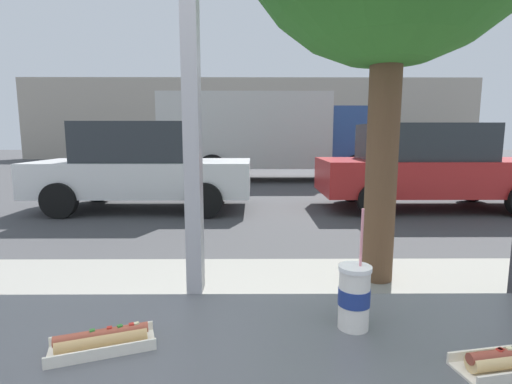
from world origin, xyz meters
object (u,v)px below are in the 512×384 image
Objects in this scene: hotdog_tray_far at (102,340)px; parked_car_white at (143,166)px; soda_cup_right at (354,296)px; parked_car_red at (427,166)px; box_truck at (269,133)px.

parked_car_white is (-1.82, 6.78, -0.12)m from hotdog_tray_far.
parked_car_red is at bearing 64.33° from soda_cup_right.
box_truck is at bearing 62.15° from parked_car_white.
parked_car_red is at bearing 60.43° from hotdog_tray_far.
parked_car_white is (-2.46, 6.68, -0.18)m from soda_cup_right.
soda_cup_right is 0.65m from hotdog_tray_far.
parked_car_red is (3.85, 6.78, -0.12)m from hotdog_tray_far.
parked_car_red is (5.67, 0.00, -0.01)m from parked_car_white.
box_truck reaches higher than parked_car_red.
soda_cup_right is 7.42m from parked_car_red.
parked_car_red reaches higher than soda_cup_right.
parked_car_red is 5.95m from box_truck.
parked_car_white is 5.67m from parked_car_red.
parked_car_white is at bearing 110.21° from soda_cup_right.
box_truck reaches higher than hotdog_tray_far.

